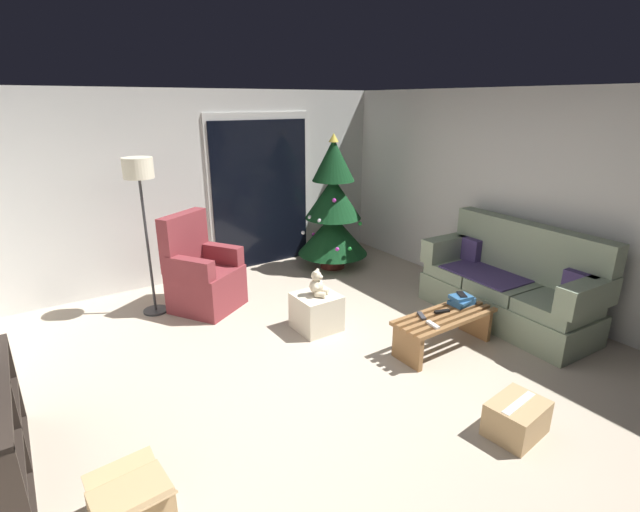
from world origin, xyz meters
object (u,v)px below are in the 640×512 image
object	(u,v)px
ottoman	(316,312)
cardboard_box_open_near_shelf	(133,508)
remote_graphite	(422,316)
cell_phone	(462,294)
book_stack	(462,300)
christmas_tree	(333,210)
armchair	(202,276)
floor_lamp	(140,184)
cardboard_box_taped_mid_floor	(517,418)
remote_black	(442,311)
remote_white	(433,325)
couch	(510,286)
coffee_table	(444,326)
teddy_bear_cream	(317,284)

from	to	relation	value
ottoman	cardboard_box_open_near_shelf	world-z (taller)	ottoman
remote_graphite	cell_phone	bearing A→B (deg)	25.55
book_stack	cell_phone	world-z (taller)	cell_phone
christmas_tree	armchair	xyz separation A→B (m)	(-2.08, -0.28, -0.46)
christmas_tree	floor_lamp	size ratio (longest dim) A/B	1.08
cell_phone	cardboard_box_taped_mid_floor	xyz separation A→B (m)	(-0.83, -1.23, -0.35)
remote_black	cardboard_box_taped_mid_floor	size ratio (longest dim) A/B	0.34
cell_phone	cardboard_box_taped_mid_floor	world-z (taller)	cell_phone
remote_white	couch	bearing A→B (deg)	15.29
couch	remote_white	size ratio (longest dim) A/B	12.68
remote_white	cell_phone	xyz separation A→B (m)	(0.60, 0.17, 0.10)
ottoman	cardboard_box_open_near_shelf	xyz separation A→B (m)	(-2.24, -1.45, -0.06)
coffee_table	remote_white	world-z (taller)	remote_white
book_stack	cardboard_box_taped_mid_floor	bearing A→B (deg)	-124.10
remote_white	remote_graphite	size ratio (longest dim) A/B	1.00
christmas_tree	floor_lamp	xyz separation A→B (m)	(-2.61, -0.07, 0.65)
teddy_bear_cream	cardboard_box_open_near_shelf	world-z (taller)	teddy_bear_cream
teddy_bear_cream	cardboard_box_open_near_shelf	bearing A→B (deg)	-147.22
cell_phone	cardboard_box_open_near_shelf	xyz separation A→B (m)	(-3.36, -0.47, -0.34)
cardboard_box_open_near_shelf	remote_graphite	bearing A→B (deg)	9.84
couch	christmas_tree	world-z (taller)	christmas_tree
coffee_table	remote_white	xyz separation A→B (m)	(-0.28, -0.09, 0.13)
remote_graphite	ottoman	distance (m)	1.14
remote_graphite	cell_phone	distance (m)	0.56
remote_graphite	remote_black	bearing A→B (deg)	17.47
cardboard_box_taped_mid_floor	teddy_bear_cream	bearing A→B (deg)	97.53
remote_white	armchair	xyz separation A→B (m)	(-1.34, 2.36, 0.02)
remote_black	floor_lamp	xyz separation A→B (m)	(-2.15, 2.42, 1.12)
christmas_tree	teddy_bear_cream	bearing A→B (deg)	-130.43
armchair	couch	bearing A→B (deg)	-39.07
couch	cardboard_box_open_near_shelf	xyz separation A→B (m)	(-4.15, -0.45, -0.26)
remote_black	book_stack	world-z (taller)	book_stack
armchair	christmas_tree	bearing A→B (deg)	7.57
remote_black	ottoman	size ratio (longest dim) A/B	0.35
couch	cardboard_box_open_near_shelf	bearing A→B (deg)	-173.86
couch	teddy_bear_cream	xyz separation A→B (m)	(-1.91, 1.00, 0.12)
couch	floor_lamp	bearing A→B (deg)	143.33
remote_white	remote_graphite	xyz separation A→B (m)	(0.05, 0.19, 0.00)
coffee_table	couch	bearing A→B (deg)	2.73
remote_black	cardboard_box_open_near_shelf	world-z (taller)	remote_black
cardboard_box_open_near_shelf	book_stack	bearing A→B (deg)	7.77
remote_white	book_stack	distance (m)	0.62
remote_graphite	book_stack	size ratio (longest dim) A/B	0.60
remote_white	cardboard_box_open_near_shelf	xyz separation A→B (m)	(-2.76, -0.30, -0.24)
armchair	book_stack	bearing A→B (deg)	-48.75
remote_graphite	cardboard_box_taped_mid_floor	xyz separation A→B (m)	(-0.28, -1.25, -0.25)
cell_phone	ottoman	world-z (taller)	cell_phone
floor_lamp	ottoman	world-z (taller)	floor_lamp
christmas_tree	armchair	world-z (taller)	christmas_tree
remote_white	remote_graphite	bearing A→B (deg)	84.74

